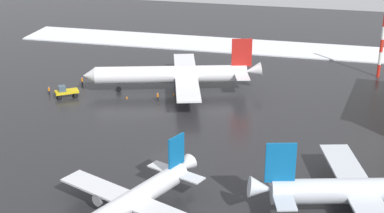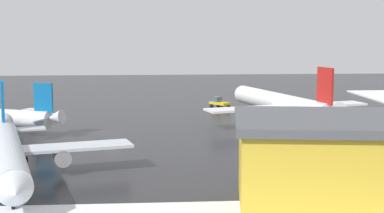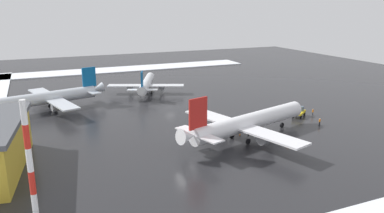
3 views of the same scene
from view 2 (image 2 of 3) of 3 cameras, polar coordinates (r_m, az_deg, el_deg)
The scene contains 11 objects.
ground_plane at distance 99.18m, azimuth -7.73°, elevation -2.43°, with size 240.00×240.00×0.00m, color #232326.
airplane_far_rear at distance 107.41m, azimuth 8.70°, elevation 0.29°, with size 30.64×36.42×11.03m.
airplane_parked_portside at distance 68.79m, azimuth -17.46°, elevation -4.25°, with size 29.07×34.61×10.44m.
pushback_tug at distance 126.41m, azimuth 2.66°, elevation 0.38°, with size 4.48×5.01×2.50m.
ground_crew_mid_apron at distance 130.36m, azimuth 2.67°, elevation 0.47°, with size 0.36×0.36×1.71m.
ground_crew_near_tug at distance 127.36m, azimuth 6.11°, elevation 0.26°, with size 0.36×0.36×1.71m.
ground_crew_by_nose_gear at distance 108.39m, azimuth 5.11°, elevation -1.01°, with size 0.36×0.36×1.71m.
cargo_hangar at distance 58.75m, azimuth 16.52°, elevation -5.22°, with size 26.81×18.26×8.80m.
traffic_cone_near_nose at distance 107.08m, azimuth 7.42°, elevation -1.53°, with size 0.36×0.36×0.55m, color orange.
traffic_cone_mid_line at distance 114.26m, azimuth 11.83°, elevation -1.05°, with size 0.36×0.36×0.55m, color orange.
traffic_cone_wingtip_side at distance 114.76m, azimuth 4.47°, elevation -0.88°, with size 0.36×0.36×0.55m, color orange.
Camera 2 is at (6.13, -97.49, 17.17)m, focal length 55.00 mm.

